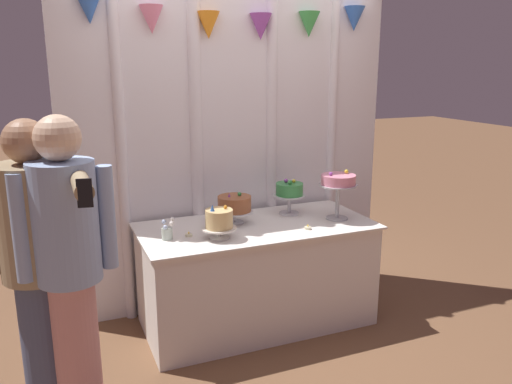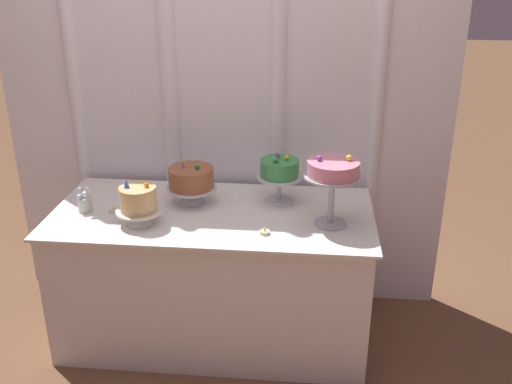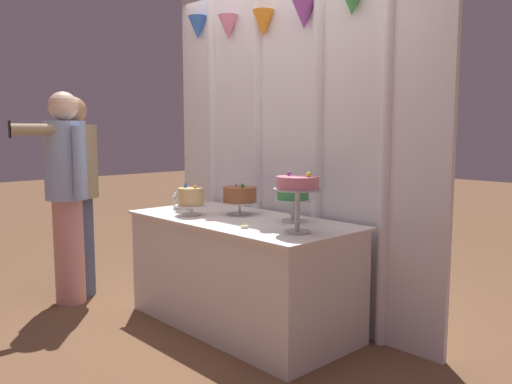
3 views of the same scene
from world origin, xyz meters
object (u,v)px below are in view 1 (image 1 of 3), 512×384
at_px(cake_display_leftmost, 219,221).
at_px(cake_display_midright, 289,191).
at_px(guest_girl_blue_dress, 39,263).
at_px(cake_display_rightmost, 338,183).
at_px(guest_man_pink_jacket, 69,263).
at_px(tealight_near_left, 308,228).
at_px(tealight_far_left, 189,235).
at_px(cake_table, 257,274).
at_px(cake_display_midleft, 234,205).
at_px(flower_vase, 167,232).

relative_size(cake_display_leftmost, cake_display_midright, 0.87).
xyz_separation_m(cake_display_midright, guest_girl_blue_dress, (-1.80, -0.71, -0.05)).
distance_m(cake_display_midright, cake_display_rightmost, 0.39).
xyz_separation_m(cake_display_rightmost, guest_man_pink_jacket, (-1.93, -0.59, -0.12)).
relative_size(tealight_near_left, guest_girl_blue_dress, 0.03).
distance_m(tealight_far_left, guest_girl_blue_dress, 1.06).
bearing_deg(guest_girl_blue_dress, tealight_near_left, 10.19).
bearing_deg(guest_man_pink_jacket, cake_display_rightmost, 16.85).
bearing_deg(cake_display_midright, guest_girl_blue_dress, -158.47).
relative_size(cake_display_midright, cake_display_rightmost, 0.75).
xyz_separation_m(cake_display_rightmost, tealight_near_left, (-0.32, -0.14, -0.27)).
xyz_separation_m(cake_table, cake_display_leftmost, (-0.34, -0.17, 0.51)).
relative_size(tealight_far_left, guest_girl_blue_dress, 0.03).
bearing_deg(cake_display_midleft, flower_vase, -162.35).
xyz_separation_m(cake_display_midright, guest_man_pink_jacket, (-1.66, -0.84, -0.03)).
bearing_deg(cake_table, cake_display_rightmost, -8.34).
bearing_deg(flower_vase, guest_girl_blue_dress, -148.59).
relative_size(cake_display_midright, guest_man_pink_jacket, 0.17).
distance_m(flower_vase, tealight_far_left, 0.16).
xyz_separation_m(cake_display_leftmost, guest_man_pink_jacket, (-0.97, -0.50, 0.03)).
bearing_deg(flower_vase, tealight_far_left, 3.78).
height_order(flower_vase, guest_man_pink_jacket, guest_man_pink_jacket).
bearing_deg(tealight_near_left, tealight_far_left, 168.00).
bearing_deg(tealight_far_left, cake_display_midleft, 22.49).
xyz_separation_m(flower_vase, tealight_near_left, (0.97, -0.16, -0.04)).
bearing_deg(guest_girl_blue_dress, flower_vase, 31.41).
distance_m(cake_display_leftmost, guest_man_pink_jacket, 1.09).
height_order(cake_display_midright, tealight_far_left, cake_display_midright).
bearing_deg(tealight_far_left, cake_display_leftmost, -33.76).
bearing_deg(cake_display_rightmost, tealight_near_left, -156.81).
bearing_deg(tealight_far_left, guest_man_pink_jacket, -141.80).
height_order(cake_display_midleft, guest_man_pink_jacket, guest_man_pink_jacket).
bearing_deg(flower_vase, cake_display_midleft, 17.65).
bearing_deg(tealight_far_left, cake_display_midright, 14.29).
bearing_deg(cake_table, tealight_far_left, -174.06).
height_order(cake_table, guest_girl_blue_dress, guest_girl_blue_dress).
distance_m(tealight_far_left, guest_man_pink_jacket, 1.02).
height_order(cake_display_midright, flower_vase, cake_display_midright).
distance_m(flower_vase, guest_girl_blue_dress, 0.93).
distance_m(cake_display_midright, tealight_near_left, 0.43).
bearing_deg(cake_display_rightmost, guest_girl_blue_dress, -167.69).
height_order(tealight_far_left, tealight_near_left, tealight_near_left).
distance_m(cake_table, cake_display_rightmost, 0.91).
height_order(cake_display_rightmost, flower_vase, cake_display_rightmost).
relative_size(cake_display_leftmost, flower_vase, 1.52).
bearing_deg(cake_display_midright, tealight_far_left, -165.71).
distance_m(cake_table, cake_display_midleft, 0.55).
bearing_deg(guest_man_pink_jacket, flower_vase, 43.67).
height_order(tealight_near_left, guest_man_pink_jacket, guest_man_pink_jacket).
height_order(cake_table, cake_display_midright, cake_display_midright).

